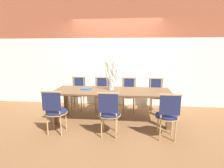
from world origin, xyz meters
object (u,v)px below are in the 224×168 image
object	(u,v)px
dining_table	(112,94)
vase_centerpiece	(111,83)
chair_far_center	(129,93)
book_stack	(86,89)
chair_near_center	(168,114)

from	to	relation	value
dining_table	vase_centerpiece	bearing A→B (deg)	112.92
chair_far_center	book_stack	bearing A→B (deg)	34.16
chair_far_center	dining_table	bearing A→B (deg)	62.96
chair_far_center	vase_centerpiece	xyz separation A→B (m)	(-0.41, -0.67, 0.40)
book_stack	chair_far_center	bearing A→B (deg)	34.16
dining_table	chair_near_center	bearing A→B (deg)	-34.19
dining_table	chair_near_center	distance (m)	1.34
chair_far_center	vase_centerpiece	world-z (taller)	vase_centerpiece
chair_near_center	vase_centerpiece	bearing A→B (deg)	144.03
dining_table	book_stack	distance (m)	0.63
chair_far_center	vase_centerpiece	bearing A→B (deg)	58.52
chair_near_center	vase_centerpiece	size ratio (longest dim) A/B	1.14
book_stack	chair_near_center	bearing A→B (deg)	-25.34
chair_far_center	book_stack	size ratio (longest dim) A/B	3.86
chair_far_center	book_stack	distance (m)	1.23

